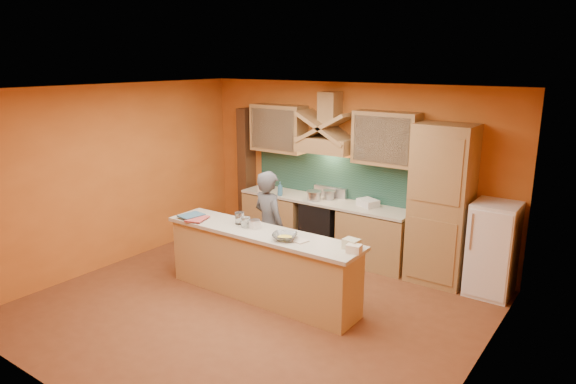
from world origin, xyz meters
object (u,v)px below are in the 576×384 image
Objects in this scene: fridge at (493,249)px; person at (269,226)px; mixing_bowl at (285,237)px; kitchen_scale at (255,225)px; stove at (323,227)px.

person is at bearing -154.03° from fridge.
person is at bearing 139.32° from mixing_bowl.
fridge is 2.87m from mixing_bowl.
kitchen_scale is at bearing -144.83° from fridge.
kitchen_scale is (0.06, -1.86, 0.55)m from stove.
fridge reaches higher than stove.
stove is 2.16m from mixing_bowl.
fridge is at bearing 44.06° from mixing_bowl.
fridge is 4.15× the size of mixing_bowl.
fridge is 3.10m from person.
stove is 2.87× the size of mixing_bowl.
stove is 7.36× the size of kitchen_scale.
person is 5.19× the size of mixing_bowl.
mixing_bowl is (0.59, -0.13, -0.01)m from kitchen_scale.
fridge is at bearing 52.71° from kitchen_scale.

